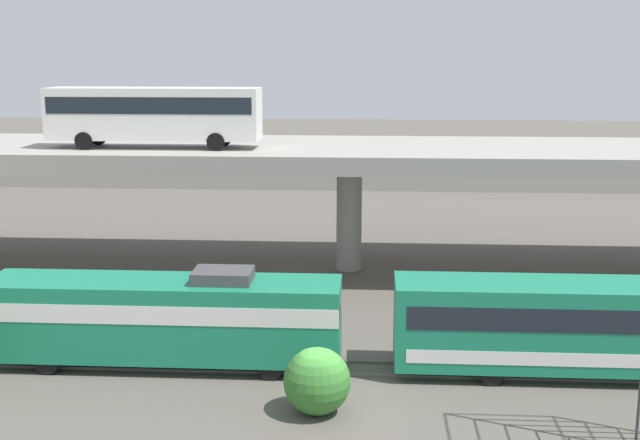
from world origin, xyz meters
TOP-DOWN VIEW (x-y plane):
  - ground_plane at (0.00, 0.00)m, footprint 260.00×260.00m
  - rail_strip_near at (0.00, 3.29)m, footprint 110.00×0.12m
  - rail_strip_far at (0.00, 4.71)m, footprint 110.00×0.12m
  - train_locomotive at (-7.93, 4.00)m, footprint 15.65×3.04m
  - highway_overpass at (0.00, 20.00)m, footprint 96.00×11.24m
  - transit_bus_on_overpass at (-11.02, 18.06)m, footprint 12.00×2.68m
  - pier_parking_lot at (0.00, 55.00)m, footprint 79.25×13.35m
  - parked_car_0 at (-30.89, 58.14)m, footprint 4.25×1.95m
  - parked_car_1 at (8.84, 58.27)m, footprint 4.64×1.89m
  - parked_car_2 at (-17.97, 56.01)m, footprint 4.65×1.98m
  - parked_car_3 at (7.23, 53.45)m, footprint 4.14×1.93m
  - parked_car_4 at (-10.54, 54.09)m, footprint 4.50×1.98m
  - parked_car_5 at (23.79, 57.72)m, footprint 4.08×1.89m
  - parked_car_7 at (-27.59, 54.75)m, footprint 4.26×1.99m
  - harbor_water at (0.00, 78.00)m, footprint 140.00×36.00m
  - shrub_right at (-0.55, -0.26)m, footprint 2.46×2.46m

SIDE VIEW (x-z plane):
  - ground_plane at x=0.00m, z-range 0.00..0.00m
  - harbor_water at x=0.00m, z-range 0.00..0.01m
  - rail_strip_near at x=0.00m, z-range 0.00..0.12m
  - rail_strip_far at x=0.00m, z-range 0.00..0.12m
  - pier_parking_lot at x=0.00m, z-range 0.00..1.69m
  - shrub_right at x=-0.55m, z-range 0.00..2.46m
  - train_locomotive at x=-7.93m, z-range 0.10..4.28m
  - parked_car_5 at x=23.79m, z-range 1.71..3.21m
  - parked_car_3 at x=7.23m, z-range 1.71..3.21m
  - parked_car_0 at x=-30.89m, z-range 1.71..3.21m
  - parked_car_7 at x=-27.59m, z-range 1.72..3.22m
  - parked_car_1 at x=8.84m, z-range 1.72..3.22m
  - parked_car_4 at x=-10.54m, z-range 1.72..3.22m
  - parked_car_2 at x=-17.97m, z-range 1.72..3.22m
  - highway_overpass at x=0.00m, z-range 3.10..10.59m
  - transit_bus_on_overpass at x=-11.02m, z-range 7.86..11.26m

